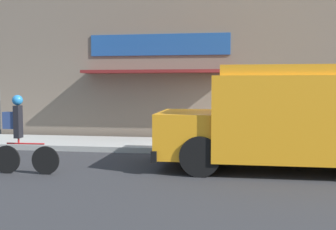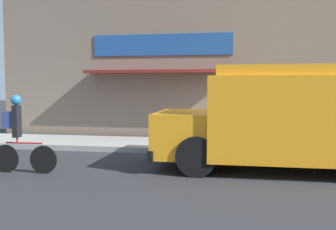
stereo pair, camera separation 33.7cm
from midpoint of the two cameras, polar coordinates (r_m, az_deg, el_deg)
ground_plane at (r=10.75m, az=9.17°, el=-5.89°), size 70.00×70.00×0.00m
sidewalk at (r=11.85m, az=9.13°, el=-4.56°), size 28.00×2.26×0.16m
storefront at (r=13.15m, az=8.83°, el=7.44°), size 16.81×0.99×5.25m
school_bus at (r=9.13m, az=16.12°, el=-0.23°), size 5.30×2.76×2.31m
cyclist at (r=9.01m, az=-21.72°, el=-2.65°), size 1.48×0.22×1.69m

